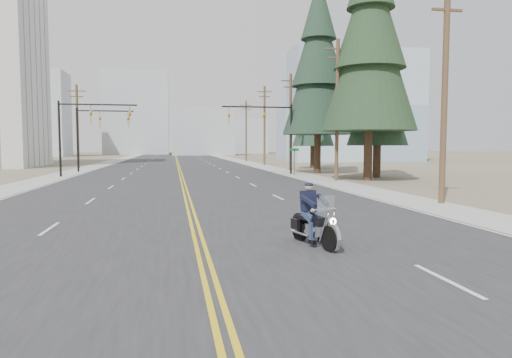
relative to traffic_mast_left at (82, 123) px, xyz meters
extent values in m
plane|color=#776D56|center=(8.98, -32.00, -4.94)|extent=(400.00, 400.00, 0.00)
cube|color=#303033|center=(8.98, 38.00, -4.93)|extent=(20.00, 200.00, 0.01)
cube|color=#A5A5A0|center=(-2.52, 38.00, -4.93)|extent=(3.00, 200.00, 0.01)
cube|color=#A5A5A0|center=(20.48, 38.00, -4.93)|extent=(3.00, 200.00, 0.01)
cylinder|color=black|center=(-2.02, 0.00, -1.44)|extent=(0.20, 0.20, 7.00)
cylinder|color=black|center=(1.48, 0.00, 1.76)|extent=(7.00, 0.14, 0.14)
imported|color=#BF8C0C|center=(0.78, 0.00, 1.11)|extent=(0.21, 0.26, 1.30)
imported|color=#BF8C0C|center=(4.28, 0.00, 1.11)|extent=(0.21, 0.26, 1.30)
cylinder|color=black|center=(19.98, 0.00, -1.44)|extent=(0.20, 0.20, 7.00)
cylinder|color=black|center=(16.48, 0.00, 1.76)|extent=(7.00, 0.14, 0.14)
imported|color=#BF8C0C|center=(17.18, 0.00, 1.11)|extent=(0.21, 0.26, 1.30)
imported|color=#BF8C0C|center=(13.68, 0.00, 1.11)|extent=(0.21, 0.26, 1.30)
cylinder|color=black|center=(-2.02, 8.00, -1.44)|extent=(0.20, 0.20, 7.00)
cylinder|color=black|center=(0.98, 8.00, 1.76)|extent=(6.00, 0.14, 0.14)
imported|color=#BF8C0C|center=(0.38, 8.00, 1.11)|extent=(0.21, 0.26, 1.30)
imported|color=#BF8C0C|center=(3.38, 8.00, 1.11)|extent=(0.21, 0.26, 1.30)
cylinder|color=black|center=(19.78, -2.00, -3.64)|extent=(0.06, 0.06, 2.60)
cube|color=#0C5926|center=(19.78, -2.00, -2.44)|extent=(0.90, 0.03, 0.25)
cylinder|color=brown|center=(21.48, -24.00, 0.56)|extent=(0.30, 0.30, 11.00)
cube|color=brown|center=(21.48, -24.00, 4.56)|extent=(1.60, 0.12, 0.12)
cylinder|color=brown|center=(21.48, -9.00, 0.81)|extent=(0.30, 0.30, 11.50)
cube|color=brown|center=(21.48, -9.00, 5.76)|extent=(2.20, 0.12, 0.12)
cube|color=brown|center=(21.48, -9.00, 5.06)|extent=(1.60, 0.12, 0.12)
cylinder|color=brown|center=(21.48, 6.00, 0.56)|extent=(0.30, 0.30, 11.00)
cube|color=brown|center=(21.48, 6.00, 5.26)|extent=(2.20, 0.12, 0.12)
cube|color=brown|center=(21.48, 6.00, 4.56)|extent=(1.60, 0.12, 0.12)
cylinder|color=brown|center=(21.48, 21.00, 0.81)|extent=(0.30, 0.30, 11.50)
cube|color=brown|center=(21.48, 21.00, 5.76)|extent=(2.20, 0.12, 0.12)
cube|color=brown|center=(21.48, 21.00, 5.06)|extent=(1.60, 0.12, 0.12)
cylinder|color=brown|center=(21.48, 38.00, 0.56)|extent=(0.30, 0.30, 11.00)
cube|color=brown|center=(21.48, 38.00, 5.26)|extent=(2.20, 0.12, 0.12)
cube|color=brown|center=(21.48, 38.00, 4.56)|extent=(1.60, 0.12, 0.12)
cylinder|color=brown|center=(-3.52, 16.00, 0.31)|extent=(0.30, 0.30, 10.50)
cube|color=brown|center=(-3.52, 16.00, 4.76)|extent=(2.20, 0.12, 0.12)
cube|color=brown|center=(-3.52, 16.00, 4.06)|extent=(1.60, 0.12, 0.12)
cube|color=#9EB5CC|center=(40.98, 38.00, 5.06)|extent=(24.00, 16.00, 20.00)
cube|color=#B7BCC6|center=(-26.02, 83.00, 6.06)|extent=(14.00, 12.00, 22.00)
cube|color=#ADB2B7|center=(16.98, 93.00, 2.06)|extent=(18.00, 14.00, 14.00)
cube|color=#B7BCC6|center=(48.98, 78.00, 4.06)|extent=(16.00, 12.00, 18.00)
cube|color=#ADB2B7|center=(-3.02, 108.00, 8.06)|extent=(20.00, 15.00, 26.00)
cube|color=#B7BCC6|center=(33.98, 118.00, 1.06)|extent=(14.00, 14.00, 12.00)
cylinder|color=#382619|center=(24.18, -9.09, -2.88)|extent=(0.80, 0.80, 4.12)
cone|color=#1A3219|center=(24.18, -9.09, 5.36)|extent=(7.78, 7.78, 12.35)
cone|color=#1A3219|center=(24.18, -9.09, 8.86)|extent=(5.83, 5.83, 9.26)
cylinder|color=#382619|center=(26.40, -6.06, -3.49)|extent=(0.63, 0.63, 2.90)
cone|color=#1A341E|center=(26.40, -6.06, 2.31)|extent=(5.44, 5.44, 8.70)
cone|color=#1A341E|center=(26.40, -6.06, 4.78)|extent=(4.08, 4.08, 6.53)
cone|color=#1A341E|center=(26.40, -6.06, 7.25)|extent=(2.72, 2.72, 4.64)
cylinder|color=#382619|center=(23.10, 1.06, -2.91)|extent=(0.71, 0.71, 4.05)
cone|color=black|center=(23.10, 1.06, 5.18)|extent=(7.29, 7.29, 12.14)
cone|color=black|center=(23.10, 1.06, 8.62)|extent=(5.46, 5.46, 9.11)
cone|color=black|center=(23.10, 1.06, 12.06)|extent=(3.64, 3.64, 6.48)
cylinder|color=#382619|center=(25.84, 11.27, -3.52)|extent=(0.66, 0.66, 2.83)
cone|color=#183020|center=(25.84, 11.27, 2.14)|extent=(5.29, 5.29, 8.50)
cone|color=#183020|center=(25.84, 11.27, 4.55)|extent=(3.96, 3.96, 6.37)
cone|color=#183020|center=(25.84, 11.27, 6.96)|extent=(2.64, 2.64, 4.53)
camera|label=1|loc=(8.23, -44.69, -2.02)|focal=32.00mm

